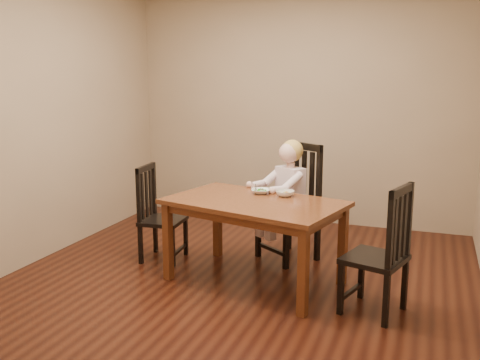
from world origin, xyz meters
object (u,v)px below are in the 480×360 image
(dining_table, at_px, (254,210))
(bowl_veg, at_px, (285,193))
(chair_left, at_px, (158,215))
(bowl_peas, at_px, (261,191))
(toddler, at_px, (288,189))
(chair_right, at_px, (381,253))
(chair_child, at_px, (293,204))

(dining_table, relative_size, bowl_veg, 9.96)
(chair_left, distance_m, bowl_veg, 1.28)
(bowl_peas, bearing_deg, toddler, 69.65)
(chair_right, bearing_deg, toddler, 62.15)
(dining_table, height_order, chair_right, chair_right)
(chair_child, relative_size, toddler, 1.80)
(chair_right, bearing_deg, chair_left, 93.20)
(dining_table, bearing_deg, bowl_veg, 49.56)
(chair_left, distance_m, bowl_peas, 1.06)
(dining_table, xyz_separation_m, chair_left, (-1.04, 0.23, -0.20))
(chair_right, bearing_deg, bowl_peas, 80.60)
(toddler, height_order, bowl_peas, toddler)
(dining_table, bearing_deg, chair_left, 167.49)
(chair_child, xyz_separation_m, bowl_peas, (-0.18, -0.45, 0.21))
(chair_left, relative_size, bowl_peas, 5.49)
(dining_table, distance_m, bowl_veg, 0.33)
(chair_child, distance_m, bowl_peas, 0.53)
(toddler, bearing_deg, chair_left, 54.67)
(dining_table, relative_size, chair_left, 1.75)
(chair_right, bearing_deg, chair_child, 59.79)
(bowl_peas, bearing_deg, chair_left, -178.15)
(chair_child, bearing_deg, chair_right, 167.34)
(chair_child, bearing_deg, dining_table, 112.21)
(chair_child, relative_size, bowl_veg, 6.92)
(chair_child, relative_size, bowl_peas, 6.69)
(toddler, bearing_deg, chair_child, -90.00)
(dining_table, relative_size, toddler, 2.60)
(bowl_peas, bearing_deg, dining_table, -83.79)
(dining_table, xyz_separation_m, chair_child, (0.15, 0.71, -0.10))
(chair_child, height_order, chair_right, chair_child)
(toddler, distance_m, bowl_veg, 0.44)
(bowl_peas, xyz_separation_m, bowl_veg, (0.23, -0.03, 0.00))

